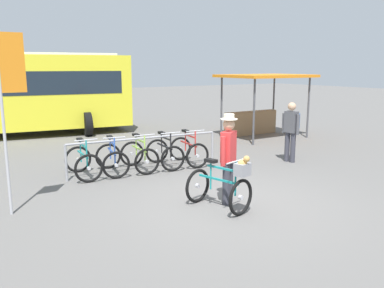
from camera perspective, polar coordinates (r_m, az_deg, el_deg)
ground_plane at (r=7.84m, az=5.23°, el=-8.29°), size 80.00×80.00×0.00m
bike_rack_rail at (r=9.95m, az=-6.68°, el=-0.08°), size 3.90×0.37×0.88m
racked_bike_teal at (r=9.77m, az=-15.29°, el=-2.51°), size 0.72×1.13×0.97m
racked_bike_blue at (r=9.94m, az=-11.35°, el=-2.11°), size 0.85×1.20×0.97m
racked_bike_lime at (r=10.15m, az=-7.56°, el=-1.71°), size 0.71×1.12×0.97m
racked_bike_black at (r=10.40m, az=-3.94°, el=-1.33°), size 0.74×1.14×0.97m
racked_bike_red at (r=10.69m, az=-0.50°, el=-0.96°), size 0.75×1.15×0.97m
featured_bicycle at (r=7.29m, az=4.54°, el=-5.78°), size 0.92×1.25×1.09m
person_with_featured_bike at (r=7.54m, az=5.20°, el=-1.59°), size 0.46×0.35×1.72m
pedestrian_with_backpack at (r=11.20m, az=13.99°, el=2.22°), size 0.39×0.52×1.64m
market_stall at (r=15.13m, az=9.50°, el=6.36°), size 3.11×2.31×2.30m
banner_flag at (r=7.49m, az=-24.70°, el=7.28°), size 0.45×0.05×3.20m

